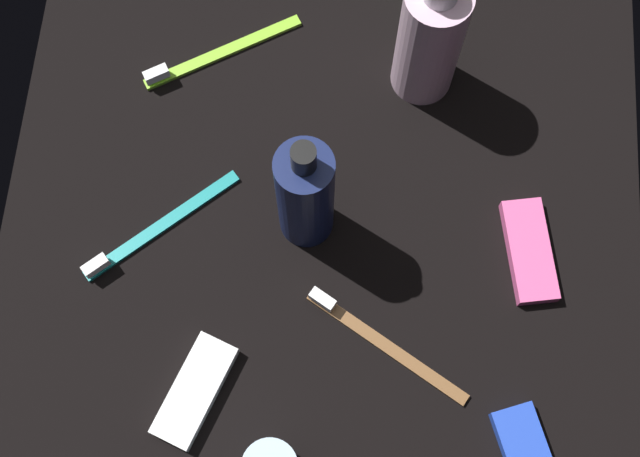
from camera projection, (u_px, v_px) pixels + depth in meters
ground_plane at (320, 239)px, 86.66cm from camera, size 84.00×64.00×1.20cm
lotion_bottle at (305, 195)px, 79.06cm from camera, size 5.35×5.35×18.08cm
bodywash_bottle at (430, 39)px, 83.86cm from camera, size 6.44×6.44×17.67cm
toothbrush_brown at (377, 339)px, 82.36cm from camera, size 10.21×16.10×2.10cm
toothbrush_lime at (213, 55)px, 91.68cm from camera, size 10.17×16.12×2.10cm
toothbrush_teal at (152, 231)px, 85.66cm from camera, size 12.72×14.36×2.10cm
snack_bar_white at (195, 391)px, 80.72cm from camera, size 11.14×7.49×1.50cm
snack_bar_pink at (529, 249)px, 84.94cm from camera, size 10.96×5.86×1.50cm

